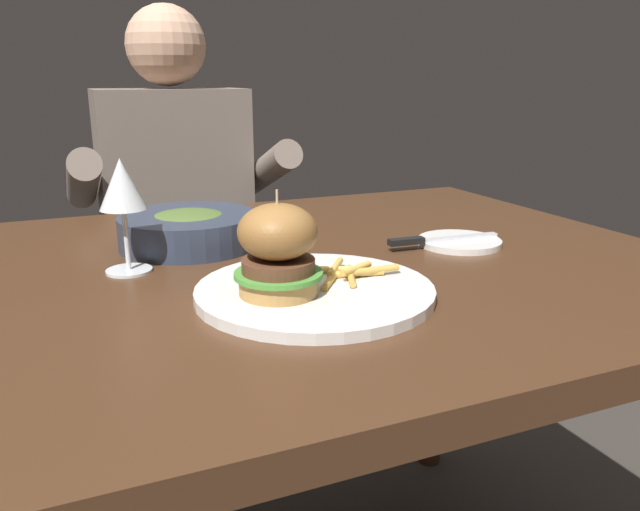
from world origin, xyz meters
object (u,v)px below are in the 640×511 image
at_px(soup_bowl, 189,229).
at_px(burger_sandwich, 278,250).
at_px(wine_glass, 122,189).
at_px(diner_person, 179,254).
at_px(table_knife, 434,239).
at_px(main_plate, 315,291).
at_px(bread_plate, 459,242).

bearing_deg(soup_bowl, burger_sandwich, -82.51).
bearing_deg(wine_glass, diner_person, 74.27).
height_order(wine_glass, table_knife, wine_glass).
xyz_separation_m(wine_glass, table_knife, (0.47, -0.06, -0.10)).
height_order(main_plate, diner_person, diner_person).
distance_m(main_plate, wine_glass, 0.31).
distance_m(main_plate, diner_person, 0.91).
height_order(burger_sandwich, table_knife, burger_sandwich).
xyz_separation_m(table_knife, soup_bowl, (-0.36, 0.17, 0.01)).
distance_m(wine_glass, diner_person, 0.78).
height_order(soup_bowl, diner_person, diner_person).
bearing_deg(main_plate, bread_plate, 23.54).
bearing_deg(bread_plate, main_plate, -156.46).
height_order(main_plate, bread_plate, main_plate).
bearing_deg(wine_glass, main_plate, -44.70).
bearing_deg(bread_plate, table_knife, 176.77).
xyz_separation_m(table_knife, diner_person, (-0.28, 0.75, -0.19)).
relative_size(bread_plate, soup_bowl, 0.60).
height_order(wine_glass, soup_bowl, wine_glass).
xyz_separation_m(main_plate, table_knife, (0.27, 0.14, 0.01)).
bearing_deg(table_knife, diner_person, 110.04).
bearing_deg(burger_sandwich, main_plate, 9.51).
xyz_separation_m(burger_sandwich, bread_plate, (0.37, 0.15, -0.06)).
distance_m(bread_plate, table_knife, 0.05).
xyz_separation_m(wine_glass, soup_bowl, (0.11, 0.11, -0.09)).
distance_m(main_plate, table_knife, 0.30).
bearing_deg(burger_sandwich, soup_bowl, 97.49).
height_order(bread_plate, table_knife, table_knife).
xyz_separation_m(bread_plate, soup_bowl, (-0.41, 0.17, 0.02)).
distance_m(main_plate, burger_sandwich, 0.08).
bearing_deg(main_plate, diner_person, 90.44).
distance_m(bread_plate, soup_bowl, 0.45).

